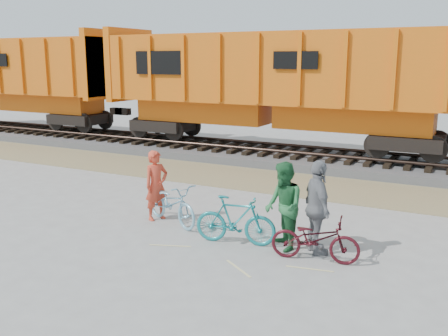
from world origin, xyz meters
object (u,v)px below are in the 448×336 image
at_px(hopper_car_center, 274,82).
at_px(person_woman, 317,208).
at_px(person_solo, 156,185).
at_px(bicycle_blue, 172,203).
at_px(person_man, 284,206).
at_px(hopper_car_left, 4,76).
at_px(bicycle_teal, 235,220).
at_px(bicycle_maroon, 315,239).

distance_m(hopper_car_center, person_woman, 10.05).
distance_m(hopper_car_center, person_solo, 8.69).
bearing_deg(bicycle_blue, person_solo, 102.50).
bearing_deg(person_man, person_woman, 56.71).
bearing_deg(bicycle_blue, hopper_car_center, 29.40).
height_order(hopper_car_left, bicycle_blue, hopper_car_left).
relative_size(bicycle_blue, bicycle_teal, 1.10).
bearing_deg(bicycle_teal, bicycle_maroon, -104.79).
bearing_deg(hopper_car_left, hopper_car_center, 0.00).
xyz_separation_m(hopper_car_center, person_solo, (0.33, -8.42, -2.15)).
bearing_deg(person_solo, bicycle_teal, -80.66).
bearing_deg(person_solo, hopper_car_left, 84.97).
xyz_separation_m(bicycle_maroon, person_man, (-0.79, 0.32, 0.47)).
height_order(hopper_car_left, bicycle_maroon, hopper_car_left).
distance_m(hopper_car_center, bicycle_teal, 9.79).
height_order(bicycle_maroon, person_solo, person_solo).
distance_m(bicycle_maroon, person_solo, 4.33).
height_order(hopper_car_left, hopper_car_center, same).
bearing_deg(hopper_car_left, person_woman, -24.24).
bearing_deg(person_woman, bicycle_maroon, 157.46).
xyz_separation_m(hopper_car_left, bicycle_maroon, (19.58, -9.17, -2.55)).
xyz_separation_m(bicycle_blue, person_solo, (-0.50, 0.10, 0.36)).
height_order(person_man, person_woman, person_woman).
relative_size(bicycle_blue, person_man, 1.05).
height_order(hopper_car_left, person_solo, hopper_car_left).
bearing_deg(person_solo, person_woman, -71.12).
xyz_separation_m(bicycle_teal, person_solo, (-2.46, 0.63, 0.33)).
xyz_separation_m(bicycle_blue, person_woman, (3.64, -0.25, 0.46)).
xyz_separation_m(bicycle_teal, bicycle_maroon, (1.79, -0.12, -0.07)).
distance_m(bicycle_teal, person_man, 1.09).
height_order(hopper_car_left, person_man, hopper_car_left).
distance_m(bicycle_blue, person_solo, 0.62).
bearing_deg(bicycle_blue, bicycle_maroon, -76.06).
relative_size(bicycle_teal, person_man, 0.95).
bearing_deg(hopper_car_center, bicycle_maroon, -63.47).
height_order(bicycle_blue, person_solo, person_solo).
bearing_deg(bicycle_teal, person_solo, 64.71).
relative_size(hopper_car_center, person_woman, 7.25).
height_order(bicycle_teal, person_man, person_man).
bearing_deg(bicycle_teal, bicycle_blue, 63.94).
distance_m(bicycle_blue, person_man, 3.00).
relative_size(bicycle_teal, person_woman, 0.91).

